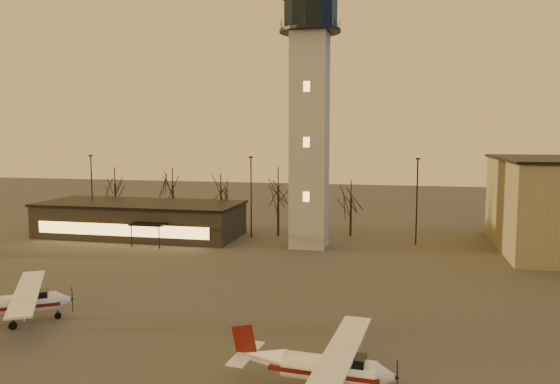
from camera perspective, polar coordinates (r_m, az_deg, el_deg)
name	(u,v)px	position (r m, az deg, el deg)	size (l,w,h in m)	color
ground	(227,344)	(34.96, -5.61, -15.53)	(220.00, 220.00, 0.00)	#3E3B39
control_tower	(310,103)	(61.80, 3.12, 9.26)	(6.80, 6.80, 32.60)	#A19E99
terminal	(141,219)	(71.45, -14.35, -2.75)	(25.40, 12.20, 4.30)	black
light_poles	(315,199)	(63.05, 3.67, -0.74)	(58.50, 12.25, 10.14)	black
tree_row	(221,186)	(74.32, -6.20, 0.67)	(37.20, 9.20, 8.80)	black
cessna_front	(332,373)	(28.53, 5.42, -18.35)	(8.97, 11.32, 3.11)	white
cessna_rear	(22,307)	(41.98, -25.38, -10.81)	(9.27, 10.49, 3.17)	white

